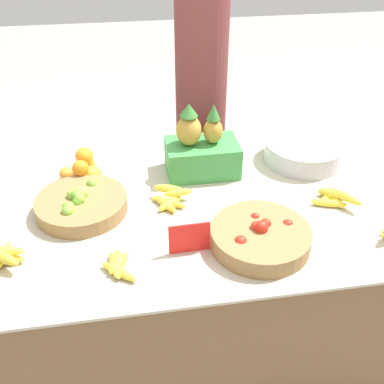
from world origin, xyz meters
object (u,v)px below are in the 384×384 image
Objects in this scene: produce_crate at (201,151)px; lime_bowl at (81,204)px; tomato_basket at (261,236)px; metal_bowl at (303,152)px; vendor_person at (201,99)px; price_sign at (189,238)px.

lime_bowl is at bearing -157.22° from produce_crate.
tomato_basket is 0.99× the size of metal_bowl.
vendor_person is (-0.00, 1.18, 0.03)m from tomato_basket.
vendor_person is at bearing 76.26° from price_sign.
metal_bowl is 0.74m from vendor_person.
produce_crate reaches higher than tomato_basket.
price_sign is 0.54m from produce_crate.
vendor_person reaches higher than metal_bowl.
price_sign is at bearing -102.15° from vendor_person.
tomato_basket is (0.64, -0.30, 0.00)m from lime_bowl.
price_sign reaches higher than metal_bowl.
vendor_person is (0.64, 0.88, 0.03)m from lime_bowl.
tomato_basket is 1.18m from vendor_person.
vendor_person is at bearing 79.73° from produce_crate.
metal_bowl is (0.36, 0.54, 0.01)m from tomato_basket.
tomato_basket is 2.46× the size of price_sign.
metal_bowl is 0.82m from price_sign.
vendor_person is (0.25, 1.18, 0.01)m from price_sign.
price_sign reaches higher than tomato_basket.
tomato_basket is 0.65m from metal_bowl.
produce_crate is 0.68m from vendor_person.
metal_bowl is at bearing 56.02° from tomato_basket.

